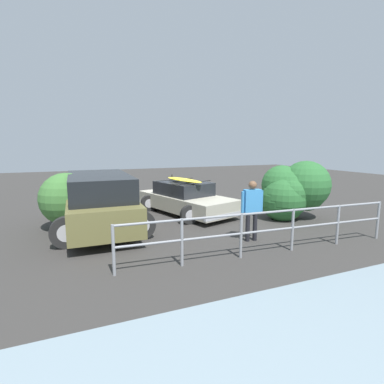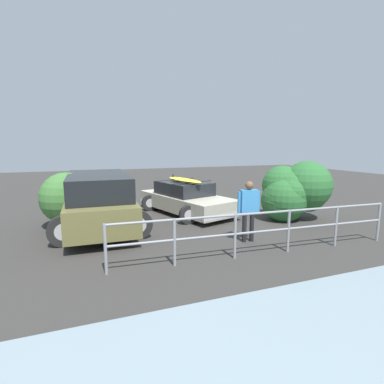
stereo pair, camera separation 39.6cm
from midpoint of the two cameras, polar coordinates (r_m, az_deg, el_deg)
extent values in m
cube|color=#383533|center=(12.62, -1.90, -3.44)|extent=(44.00, 44.00, 0.02)
cube|color=#B7B29E|center=(11.87, -2.08, -1.91)|extent=(2.95, 4.64, 0.56)
cube|color=#23262B|center=(11.91, -2.60, 0.73)|extent=(2.10, 2.43, 0.51)
cube|color=silver|center=(10.35, 5.09, -4.49)|extent=(1.77, 0.62, 0.14)
cube|color=silver|center=(13.60, -7.50, -1.26)|extent=(1.77, 0.62, 0.14)
cylinder|color=black|center=(11.50, 5.60, -2.98)|extent=(0.66, 0.18, 0.66)
cylinder|color=#B7B7BC|center=(11.50, 5.60, -2.98)|extent=(0.36, 0.19, 0.36)
cylinder|color=black|center=(10.32, -1.57, -4.33)|extent=(0.66, 0.18, 0.66)
cylinder|color=#B7B7BC|center=(10.32, -1.57, -4.33)|extent=(0.36, 0.19, 0.36)
cylinder|color=black|center=(13.48, -2.47, -1.16)|extent=(0.66, 0.18, 0.66)
cylinder|color=#B7B7BC|center=(13.48, -2.47, -1.16)|extent=(0.36, 0.19, 0.36)
cylinder|color=black|center=(12.48, -9.15, -2.09)|extent=(0.66, 0.18, 0.66)
cylinder|color=#B7B7BC|center=(12.48, -9.15, -2.09)|extent=(0.36, 0.19, 0.36)
cylinder|color=black|center=(11.43, -0.89, 1.86)|extent=(1.80, 0.57, 0.03)
cylinder|color=black|center=(12.33, -4.20, 2.36)|extent=(1.80, 0.57, 0.03)
ellipsoid|color=yellow|center=(11.74, -2.52, 2.34)|extent=(1.04, 2.31, 0.09)
cone|color=black|center=(12.49, -4.75, 3.25)|extent=(0.10, 0.10, 0.14)
cube|color=brown|center=(10.00, -18.16, -3.11)|extent=(2.04, 4.71, 0.83)
cube|color=black|center=(9.87, -18.38, 1.20)|extent=(1.86, 3.68, 0.69)
cylinder|color=black|center=(12.37, -18.90, -0.41)|extent=(0.77, 0.20, 0.76)
cylinder|color=black|center=(8.81, -11.02, -6.19)|extent=(0.85, 0.22, 0.85)
cylinder|color=#B7B7BC|center=(8.81, -11.02, -6.19)|extent=(0.47, 0.23, 0.47)
cylinder|color=black|center=(8.70, -24.04, -7.04)|extent=(0.85, 0.22, 0.85)
cylinder|color=#B7B7BC|center=(8.70, -24.04, -7.04)|extent=(0.47, 0.23, 0.47)
cylinder|color=black|center=(11.51, -13.62, -2.70)|extent=(0.85, 0.22, 0.85)
cylinder|color=#B7B7BC|center=(11.51, -13.62, -2.70)|extent=(0.47, 0.23, 0.47)
cylinder|color=black|center=(11.42, -23.51, -3.29)|extent=(0.85, 0.22, 0.85)
cylinder|color=#B7B7BC|center=(11.42, -23.51, -3.29)|extent=(0.47, 0.23, 0.47)
cylinder|color=black|center=(8.70, 10.62, -6.40)|extent=(0.12, 0.12, 0.85)
cylinder|color=black|center=(8.60, 9.26, -6.54)|extent=(0.12, 0.12, 0.85)
cube|color=#3D8ED1|center=(8.48, 10.08, -1.65)|extent=(0.51, 0.24, 0.63)
sphere|color=brown|center=(8.41, 10.16, 1.32)|extent=(0.23, 0.23, 0.23)
cylinder|color=#3D8ED1|center=(8.62, 11.79, -1.71)|extent=(0.09, 0.09, 0.60)
cylinder|color=#3D8ED1|center=(8.36, 8.30, -1.94)|extent=(0.09, 0.09, 0.60)
cylinder|color=gray|center=(10.12, 30.94, -4.63)|extent=(0.07, 0.07, 1.10)
cylinder|color=gray|center=(9.04, 24.88, -5.69)|extent=(0.07, 0.07, 1.10)
cylinder|color=gray|center=(8.08, 17.26, -6.92)|extent=(0.07, 0.07, 1.10)
cylinder|color=gray|center=(7.31, 7.77, -8.28)|extent=(0.07, 0.07, 1.10)
cylinder|color=gray|center=(6.79, -3.63, -9.60)|extent=(0.07, 0.07, 1.10)
cylinder|color=gray|center=(6.56, -16.45, -10.62)|extent=(0.07, 0.07, 1.10)
cylinder|color=gray|center=(7.54, 12.90, -3.79)|extent=(7.43, 0.47, 0.06)
cylinder|color=gray|center=(7.66, 12.77, -7.20)|extent=(7.43, 0.47, 0.06)
cylinder|color=#4C3828|center=(11.85, 18.03, -3.63)|extent=(0.32, 0.32, 0.41)
sphere|color=#2D6B33|center=(11.34, 15.97, -1.46)|extent=(1.60, 1.60, 1.60)
sphere|color=#2D6B33|center=(11.29, 16.29, -1.10)|extent=(1.59, 1.59, 1.59)
sphere|color=#2D6B33|center=(11.44, 17.38, 0.37)|extent=(1.51, 1.51, 1.51)
sphere|color=#2D6B33|center=(11.55, 15.74, 1.30)|extent=(1.47, 1.47, 1.47)
sphere|color=#2D6B33|center=(11.65, 19.90, 1.28)|extent=(1.77, 1.77, 1.77)
sphere|color=#2D6B33|center=(11.73, 20.24, -0.47)|extent=(1.20, 1.20, 1.20)
sphere|color=#2D6B33|center=(11.18, 17.42, -0.09)|extent=(1.17, 1.17, 1.17)
cylinder|color=#4C3828|center=(10.82, -22.63, -5.20)|extent=(0.29, 0.29, 0.37)
sphere|color=#427A38|center=(10.50, -23.82, -1.19)|extent=(1.68, 1.68, 1.68)
sphere|color=#427A38|center=(10.59, -22.53, -0.49)|extent=(1.07, 1.07, 1.07)
sphere|color=#427A38|center=(10.65, -22.46, -1.61)|extent=(1.10, 1.10, 1.10)
sphere|color=#427A38|center=(10.54, -19.81, -2.37)|extent=(1.62, 1.62, 1.62)
camera|label=1|loc=(0.20, -91.01, -0.16)|focal=28.00mm
camera|label=2|loc=(0.20, 88.99, 0.16)|focal=28.00mm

